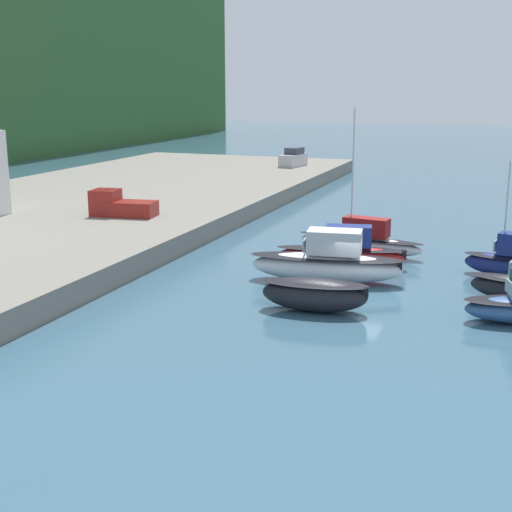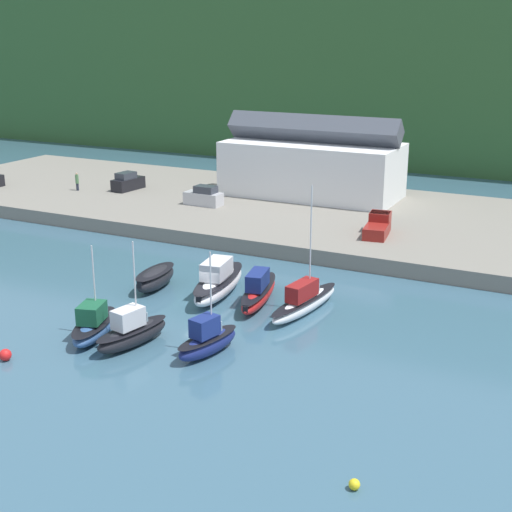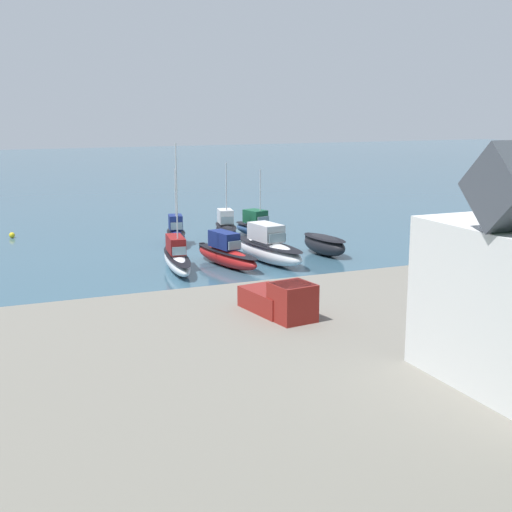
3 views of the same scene
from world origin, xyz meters
name	(u,v)px [view 3 (image 3 of 3)]	position (x,y,z in m)	size (l,w,h in m)	color
ground_plane	(262,257)	(0.00, 0.00, 0.00)	(320.00, 320.00, 0.00)	#385B70
quay_promenade	(489,351)	(0.00, 26.46, 0.70)	(104.56, 28.36, 1.40)	gray
moored_boat_0	(324,244)	(-5.05, 1.09, 0.87)	(2.46, 5.47, 1.66)	black
moored_boat_1	(268,248)	(0.29, 1.86, 1.11)	(3.52, 8.88, 2.99)	white
moored_boat_2	(226,254)	(3.75, 1.82, 0.95)	(3.22, 8.08, 2.59)	red
moored_boat_3	(177,258)	(7.58, 1.58, 0.90)	(2.75, 8.68, 9.33)	white
moored_boat_4	(257,227)	(-3.27, -8.71, 0.90)	(3.59, 6.18, 6.27)	#33568E
moored_boat_5	(226,228)	(-0.19, -8.72, 0.99)	(2.82, 6.08, 6.98)	black
moored_boat_6	(176,234)	(4.84, -7.67, 0.97)	(2.61, 5.37, 6.70)	navy
pickup_truck_0	(282,300)	(7.46, 19.60, 2.23)	(2.59, 4.95, 1.90)	maroon
mooring_buoy_0	(261,222)	(-5.97, -14.02, 0.38)	(0.76, 0.76, 0.76)	red
mooring_buoy_1	(12,235)	(17.75, -16.85, 0.26)	(0.52, 0.52, 0.52)	yellow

